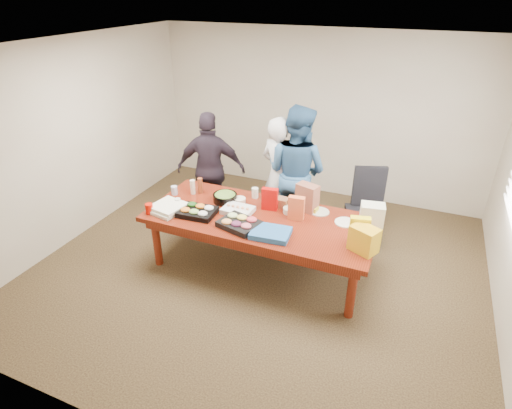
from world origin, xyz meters
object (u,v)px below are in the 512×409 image
at_px(office_chair, 364,211).
at_px(sheet_cake, 238,210).
at_px(person_center, 279,176).
at_px(salad_bowl, 225,198).
at_px(conference_table, 260,243).
at_px(person_right, 296,172).

xyz_separation_m(office_chair, sheet_cake, (-1.40, -1.07, 0.26)).
relative_size(person_center, sheet_cake, 4.67).
height_order(person_center, sheet_cake, person_center).
bearing_deg(salad_bowl, conference_table, -19.18).
bearing_deg(person_center, salad_bowl, 83.08).
bearing_deg(person_center, office_chair, -152.31).
bearing_deg(sheet_cake, person_right, 71.23).
height_order(sheet_cake, salad_bowl, salad_bowl).
xyz_separation_m(conference_table, person_right, (0.11, 1.04, 0.57)).
bearing_deg(person_center, person_right, -142.87).
bearing_deg(sheet_cake, salad_bowl, 146.58).
bearing_deg(conference_table, office_chair, 44.15).
distance_m(person_right, sheet_cake, 1.13).
bearing_deg(person_right, person_center, 27.83).
xyz_separation_m(office_chair, person_center, (-1.21, -0.08, 0.34)).
height_order(office_chair, salad_bowl, office_chair).
xyz_separation_m(person_right, salad_bowl, (-0.69, -0.84, -0.15)).
distance_m(person_center, sheet_cake, 1.01).
distance_m(person_center, person_right, 0.25).
bearing_deg(sheet_cake, office_chair, 40.31).
height_order(person_right, sheet_cake, person_right).
height_order(person_right, salad_bowl, person_right).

